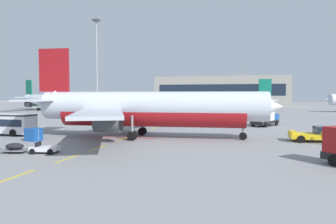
% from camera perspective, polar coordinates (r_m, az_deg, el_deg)
% --- Properties ---
extents(ground, '(400.00, 400.00, 0.00)m').
position_cam_1_polar(ground, '(58.70, 20.44, -2.73)').
color(ground, gray).
extents(apron_paint_markings, '(8.00, 95.17, 0.01)m').
position_cam_1_polar(apron_paint_markings, '(58.10, -1.45, -2.58)').
color(apron_paint_markings, yellow).
rests_on(apron_paint_markings, ground).
extents(airliner_foreground, '(34.82, 34.49, 12.20)m').
position_cam_1_polar(airliner_foreground, '(42.83, -3.64, 0.64)').
color(airliner_foreground, silver).
rests_on(airliner_foreground, ground).
extents(pushback_tug, '(6.15, 3.46, 2.08)m').
position_cam_1_polar(pushback_tug, '(43.49, 25.08, -3.65)').
color(pushback_tug, yellow).
rests_on(pushback_tug, ground).
extents(airliner_mid_left, '(31.03, 29.60, 11.26)m').
position_cam_1_polar(airliner_mid_left, '(123.39, -20.81, 1.96)').
color(airliner_mid_left, silver).
rests_on(airliner_mid_left, ground).
extents(airliner_far_right, '(28.69, 27.80, 10.27)m').
position_cam_1_polar(airliner_far_right, '(93.89, 10.35, 1.60)').
color(airliner_far_right, silver).
rests_on(airliner_far_right, ground).
extents(catering_truck, '(5.38, 7.31, 3.14)m').
position_cam_1_polar(catering_truck, '(61.23, 16.80, -0.88)').
color(catering_truck, black).
rests_on(catering_truck, ground).
extents(baggage_train, '(8.72, 2.97, 1.14)m').
position_cam_1_polar(baggage_train, '(35.59, -25.60, -5.73)').
color(baggage_train, silver).
rests_on(baggage_train, ground).
extents(ground_crew_worker, '(0.52, 0.56, 1.71)m').
position_cam_1_polar(ground_crew_worker, '(41.30, 25.95, -3.91)').
color(ground_crew_worker, '#191E38').
rests_on(ground_crew_worker, ground).
extents(uld_cargo_container, '(1.79, 1.75, 1.60)m').
position_cam_1_polar(uld_cargo_container, '(43.65, -22.82, -3.70)').
color(uld_cargo_container, '#194C9E').
rests_on(uld_cargo_container, ground).
extents(apron_light_mast_near, '(1.80, 1.80, 27.16)m').
position_cam_1_polar(apron_light_mast_near, '(95.25, -12.58, 9.67)').
color(apron_light_mast_near, slate).
rests_on(apron_light_mast_near, ground).
extents(terminal_satellite, '(61.94, 26.15, 15.78)m').
position_cam_1_polar(terminal_satellite, '(160.67, 9.63, 3.60)').
color(terminal_satellite, '#9E998E').
rests_on(terminal_satellite, ground).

